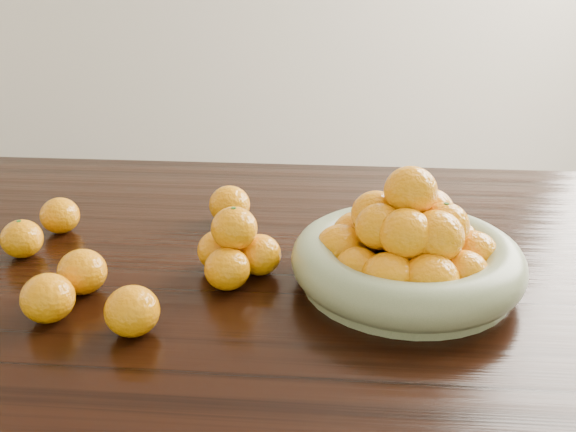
# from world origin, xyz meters

# --- Properties ---
(dining_table) EXTENTS (2.00, 1.00, 0.75)m
(dining_table) POSITION_xyz_m (0.00, 0.00, 0.66)
(dining_table) COLOR black
(dining_table) RESTS_ON ground
(fruit_bowl) EXTENTS (0.36, 0.36, 0.19)m
(fruit_bowl) POSITION_xyz_m (0.21, -0.09, 0.81)
(fruit_bowl) COLOR gray
(fruit_bowl) RESTS_ON dining_table
(orange_pyramid) EXTENTS (0.14, 0.14, 0.12)m
(orange_pyramid) POSITION_xyz_m (-0.06, -0.09, 0.80)
(orange_pyramid) COLOR orange
(orange_pyramid) RESTS_ON dining_table
(loose_orange_0) EXTENTS (0.07, 0.07, 0.07)m
(loose_orange_0) POSITION_xyz_m (-0.44, -0.05, 0.78)
(loose_orange_0) COLOR orange
(loose_orange_0) RESTS_ON dining_table
(loose_orange_1) EXTENTS (0.08, 0.08, 0.07)m
(loose_orange_1) POSITION_xyz_m (-0.30, -0.24, 0.79)
(loose_orange_1) COLOR orange
(loose_orange_1) RESTS_ON dining_table
(loose_orange_2) EXTENTS (0.08, 0.08, 0.07)m
(loose_orange_2) POSITION_xyz_m (-0.17, -0.27, 0.79)
(loose_orange_2) COLOR orange
(loose_orange_2) RESTS_ON dining_table
(loose_orange_3) EXTENTS (0.07, 0.07, 0.07)m
(loose_orange_3) POSITION_xyz_m (-0.41, 0.06, 0.78)
(loose_orange_3) COLOR orange
(loose_orange_3) RESTS_ON dining_table
(loose_orange_4) EXTENTS (0.07, 0.07, 0.07)m
(loose_orange_4) POSITION_xyz_m (-0.29, -0.16, 0.78)
(loose_orange_4) COLOR orange
(loose_orange_4) RESTS_ON dining_table
(loose_orange_5) EXTENTS (0.08, 0.08, 0.07)m
(loose_orange_5) POSITION_xyz_m (-0.10, 0.13, 0.79)
(loose_orange_5) COLOR orange
(loose_orange_5) RESTS_ON dining_table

